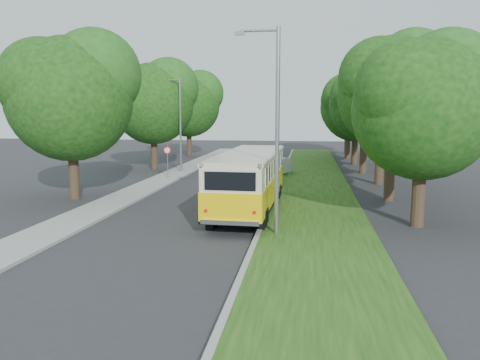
# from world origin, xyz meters

# --- Properties ---
(ground) EXTENTS (120.00, 120.00, 0.00)m
(ground) POSITION_xyz_m (0.00, 0.00, 0.00)
(ground) COLOR #2D2D2F
(ground) RESTS_ON ground
(curb) EXTENTS (0.20, 70.00, 0.15)m
(curb) POSITION_xyz_m (3.60, 5.00, 0.07)
(curb) COLOR gray
(curb) RESTS_ON ground
(grass_verge) EXTENTS (4.50, 70.00, 0.13)m
(grass_verge) POSITION_xyz_m (5.95, 5.00, 0.07)
(grass_verge) COLOR #1F4412
(grass_verge) RESTS_ON ground
(sidewalk) EXTENTS (2.20, 70.00, 0.12)m
(sidewalk) POSITION_xyz_m (-4.80, 5.00, 0.06)
(sidewalk) COLOR gray
(sidewalk) RESTS_ON ground
(treeline) EXTENTS (24.27, 41.91, 9.46)m
(treeline) POSITION_xyz_m (3.15, 17.99, 5.93)
(treeline) COLOR #332319
(treeline) RESTS_ON ground
(lamppost_near) EXTENTS (1.71, 0.16, 8.00)m
(lamppost_near) POSITION_xyz_m (4.21, -2.50, 4.37)
(lamppost_near) COLOR gray
(lamppost_near) RESTS_ON ground
(lamppost_far) EXTENTS (1.71, 0.16, 7.50)m
(lamppost_far) POSITION_xyz_m (-4.70, 16.00, 4.12)
(lamppost_far) COLOR gray
(lamppost_far) RESTS_ON ground
(warning_sign) EXTENTS (0.56, 0.10, 2.50)m
(warning_sign) POSITION_xyz_m (-4.50, 11.98, 1.71)
(warning_sign) COLOR gray
(warning_sign) RESTS_ON ground
(vintage_bus) EXTENTS (2.86, 10.14, 2.99)m
(vintage_bus) POSITION_xyz_m (2.68, 1.94, 1.50)
(vintage_bus) COLOR yellow
(vintage_bus) RESTS_ON ground
(car_silver) EXTENTS (2.38, 4.26, 1.37)m
(car_silver) POSITION_xyz_m (2.72, 11.38, 0.68)
(car_silver) COLOR #ADAEB2
(car_silver) RESTS_ON ground
(car_white) EXTENTS (2.79, 4.61, 1.44)m
(car_white) POSITION_xyz_m (3.00, 14.84, 0.72)
(car_white) COLOR silver
(car_white) RESTS_ON ground
(car_blue) EXTENTS (2.31, 5.25, 1.50)m
(car_blue) POSITION_xyz_m (1.21, 18.94, 0.75)
(car_blue) COLOR navy
(car_blue) RESTS_ON ground
(car_grey) EXTENTS (3.05, 5.70, 1.52)m
(car_grey) POSITION_xyz_m (1.27, 24.40, 0.76)
(car_grey) COLOR #505257
(car_grey) RESTS_ON ground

